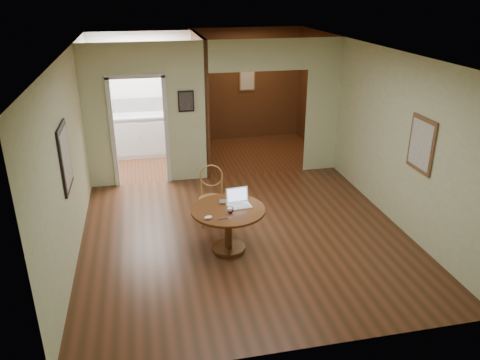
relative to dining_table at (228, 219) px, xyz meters
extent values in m
plane|color=#3F2412|center=(0.33, 0.31, -0.49)|extent=(5.00, 5.00, 0.00)
plane|color=white|center=(0.33, 0.31, 2.21)|extent=(5.00, 5.00, 0.00)
plane|color=beige|center=(0.33, -2.19, 0.86)|extent=(5.00, 0.00, 5.00)
plane|color=beige|center=(-2.17, 0.31, 0.86)|extent=(0.00, 5.00, 5.00)
plane|color=beige|center=(2.83, 0.31, 0.86)|extent=(0.00, 5.00, 5.00)
cube|color=beige|center=(-1.92, 2.81, 0.86)|extent=(0.50, 2.70, 0.04)
cube|color=beige|center=(-0.27, 2.81, 0.86)|extent=(0.80, 2.70, 0.04)
cube|color=beige|center=(2.48, 2.81, 0.86)|extent=(0.70, 2.70, 0.04)
plane|color=silver|center=(-1.02, 4.81, 0.86)|extent=(2.70, 0.00, 2.70)
plane|color=#402412|center=(1.48, 5.31, 0.86)|extent=(2.70, 0.00, 2.70)
cube|color=#402412|center=(0.13, 4.06, 0.86)|extent=(0.08, 2.50, 2.70)
cube|color=black|center=(-2.15, 0.31, 1.01)|extent=(0.03, 0.70, 0.90)
cube|color=brown|center=(2.81, -0.19, 1.01)|extent=(0.03, 0.60, 0.80)
cube|color=black|center=(-0.27, 2.79, 1.11)|extent=(0.30, 0.03, 0.40)
cube|color=silver|center=(1.48, 5.29, 0.96)|extent=(0.40, 0.03, 0.50)
cube|color=white|center=(-1.02, 4.80, 0.61)|extent=(2.00, 0.02, 0.32)
cylinder|color=#5D2A17|center=(0.00, 0.00, -0.47)|extent=(0.50, 0.50, 0.04)
cylinder|color=#5D2A17|center=(0.00, 0.00, -0.17)|extent=(0.11, 0.11, 0.58)
cylinder|color=#5D2A17|center=(0.00, 0.00, 0.16)|extent=(1.07, 1.07, 0.04)
cylinder|color=#A5813A|center=(-0.11, 0.84, -0.05)|extent=(0.48, 0.48, 0.03)
cylinder|color=#A5813A|center=(-0.29, 0.72, -0.27)|extent=(0.03, 0.03, 0.44)
cylinder|color=#A5813A|center=(0.01, 0.66, -0.27)|extent=(0.03, 0.03, 0.44)
cylinder|color=#A5813A|center=(-0.23, 1.01, -0.27)|extent=(0.03, 0.03, 0.44)
cylinder|color=#A5813A|center=(0.06, 0.96, -0.27)|extent=(0.03, 0.03, 0.44)
cylinder|color=#A5813A|center=(-0.25, 1.01, 0.14)|extent=(0.03, 0.03, 0.36)
cylinder|color=#A5813A|center=(0.08, 0.95, 0.14)|extent=(0.03, 0.03, 0.36)
torus|color=#A5813A|center=(-0.09, 0.99, 0.29)|extent=(0.38, 0.09, 0.38)
cube|color=white|center=(0.17, 0.04, 0.18)|extent=(0.35, 0.27, 0.02)
cube|color=silver|center=(0.17, 0.01, 0.19)|extent=(0.29, 0.15, 0.00)
cube|color=white|center=(0.17, 0.18, 0.30)|extent=(0.34, 0.09, 0.22)
cube|color=#8794AD|center=(0.17, 0.17, 0.30)|extent=(0.30, 0.07, 0.18)
imported|color=silver|center=(0.07, 0.14, 0.19)|extent=(0.38, 0.28, 0.03)
ellipsoid|color=white|center=(-0.32, -0.26, 0.20)|extent=(0.13, 0.10, 0.05)
cylinder|color=#0D0C56|center=(-0.13, -0.31, 0.18)|extent=(0.15, 0.03, 0.01)
cube|color=silver|center=(-1.02, 4.51, -0.04)|extent=(2.00, 0.55, 0.90)
cube|color=#AFAFAB|center=(-1.02, 4.51, 0.43)|extent=(2.06, 0.60, 0.04)
sphere|color=#B20C0C|center=(-1.17, 4.22, 0.01)|extent=(0.03, 0.03, 0.03)
sphere|color=#B20C0C|center=(-0.17, 4.22, 0.01)|extent=(0.03, 0.03, 0.03)
ellipsoid|color=beige|center=(-0.24, 4.51, 0.58)|extent=(0.31, 0.28, 0.26)
camera|label=1|loc=(-1.09, -5.90, 3.14)|focal=35.00mm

